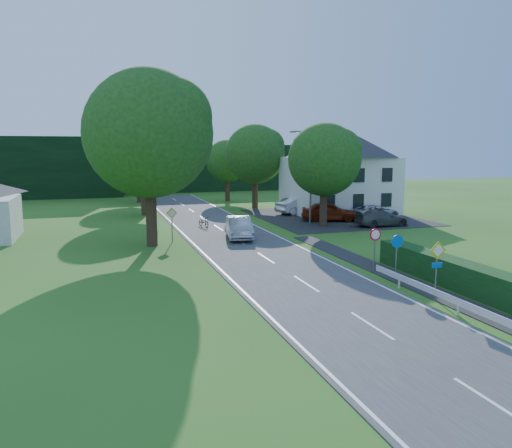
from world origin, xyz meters
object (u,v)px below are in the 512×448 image
object	(u,v)px
motorcycle	(204,221)
parasol	(338,203)
parked_car_red	(329,211)
streetlight	(309,172)
moving_car	(239,228)
parked_car_grey	(381,218)
parked_car_silver_a	(300,205)
parked_car_silver_b	(375,212)

from	to	relation	value
motorcycle	parasol	bearing A→B (deg)	1.71
parked_car_red	parasol	xyz separation A→B (m)	(3.03, 4.25, 0.17)
streetlight	moving_car	bearing A→B (deg)	-146.06
moving_car	parked_car_red	distance (m)	11.73
parked_car_grey	parasol	world-z (taller)	parasol
motorcycle	moving_car	bearing A→B (deg)	-91.91
motorcycle	parked_car_red	size ratio (longest dim) A/B	0.34
moving_car	parked_car_silver_a	world-z (taller)	parked_car_silver_a
streetlight	parked_car_silver_a	size ratio (longest dim) A/B	1.57
moving_car	parked_car_silver_b	distance (m)	15.84
parked_car_silver_a	parked_car_silver_b	world-z (taller)	parked_car_silver_a
motorcycle	parked_car_grey	xyz separation A→B (m)	(14.25, -4.15, 0.22)
motorcycle	parked_car_silver_b	distance (m)	16.07
moving_car	parked_car_grey	bearing A→B (deg)	18.31
parked_car_silver_a	parasol	world-z (taller)	parasol
moving_car	motorcycle	distance (m)	6.16
moving_car	parked_car_silver_a	bearing A→B (deg)	59.98
parked_car_red	moving_car	bearing A→B (deg)	141.16
moving_car	parked_car_red	xyz separation A→B (m)	(10.10, 5.97, 0.07)
moving_car	parked_car_red	size ratio (longest dim) A/B	0.95
parked_car_grey	parasol	distance (m)	8.38
motorcycle	parked_car_red	world-z (taller)	parked_car_red
parked_car_red	parked_car_silver_a	world-z (taller)	parked_car_red
parked_car_red	parked_car_silver_a	size ratio (longest dim) A/B	0.98
motorcycle	parked_car_grey	world-z (taller)	parked_car_grey
streetlight	motorcycle	size ratio (longest dim) A/B	4.70
streetlight	parked_car_silver_b	xyz separation A→B (m)	(6.96, 0.63, -3.78)
parked_car_grey	parked_car_red	bearing A→B (deg)	32.93
parked_car_grey	parasol	bearing A→B (deg)	-2.89
parked_car_silver_b	parasol	distance (m)	4.67
streetlight	parked_car_red	world-z (taller)	streetlight
streetlight	parasol	bearing A→B (deg)	42.97
motorcycle	parked_car_silver_a	xyz separation A→B (m)	(10.93, 5.35, 0.39)
moving_car	parked_car_silver_a	xyz separation A→B (m)	(9.58, 11.36, 0.06)
parked_car_red	parasol	distance (m)	5.22
parked_car_grey	parked_car_silver_b	bearing A→B (deg)	-25.83
parked_car_silver_a	parked_car_silver_b	bearing A→B (deg)	-152.05
moving_car	parasol	bearing A→B (deg)	48.03
moving_car	parasol	xyz separation A→B (m)	(13.13, 10.22, 0.24)
moving_car	parked_car_silver_a	distance (m)	14.86
parked_car_red	parked_car_silver_a	bearing A→B (deg)	26.08
streetlight	parked_car_grey	xyz separation A→B (m)	(5.14, -3.37, -3.75)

